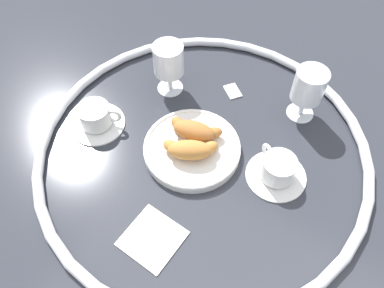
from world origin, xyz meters
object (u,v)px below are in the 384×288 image
at_px(croissant_small, 194,130).
at_px(sugar_packet, 233,91).
at_px(croissant_large, 190,149).
at_px(coffee_cup_far, 277,170).
at_px(folded_napkin, 152,238).
at_px(juice_glass_right, 309,88).
at_px(pastry_plate, 192,148).
at_px(juice_glass_left, 169,61).
at_px(coffee_cup_near, 96,118).

xyz_separation_m(croissant_small, sugar_packet, (-0.00, 0.19, -0.04)).
bearing_deg(croissant_large, coffee_cup_far, 19.91).
distance_m(coffee_cup_far, folded_napkin, 0.31).
bearing_deg(sugar_packet, coffee_cup_far, -3.12).
bearing_deg(juice_glass_right, croissant_large, -120.40).
height_order(croissant_large, sugar_packet, croissant_large).
distance_m(pastry_plate, juice_glass_left, 0.23).
relative_size(croissant_large, folded_napkin, 1.11).
height_order(pastry_plate, sugar_packet, pastry_plate).
relative_size(croissant_small, juice_glass_right, 0.95).
xyz_separation_m(juice_glass_left, folded_napkin, (0.21, -0.37, -0.09)).
relative_size(coffee_cup_near, coffee_cup_far, 1.00).
xyz_separation_m(croissant_large, croissant_small, (-0.02, 0.05, 0.00)).
bearing_deg(croissant_small, juice_glass_right, 50.58).
bearing_deg(folded_napkin, coffee_cup_far, 61.43).
bearing_deg(croissant_small, sugar_packet, 90.16).
distance_m(coffee_cup_near, folded_napkin, 0.33).
distance_m(pastry_plate, croissant_small, 0.04).
bearing_deg(sugar_packet, juice_glass_right, 45.52).
relative_size(coffee_cup_near, juice_glass_right, 0.97).
distance_m(coffee_cup_near, juice_glass_left, 0.22).
bearing_deg(pastry_plate, juice_glass_left, 138.30).
distance_m(croissant_small, folded_napkin, 0.26).
bearing_deg(juice_glass_left, sugar_packet, 27.79).
bearing_deg(coffee_cup_far, pastry_plate, -167.09).
height_order(juice_glass_left, juice_glass_right, same).
relative_size(croissant_large, coffee_cup_near, 0.89).
distance_m(croissant_large, sugar_packet, 0.25).
distance_m(croissant_small, coffee_cup_far, 0.21).
relative_size(sugar_packet, folded_napkin, 0.45).
distance_m(sugar_packet, folded_napkin, 0.45).
relative_size(coffee_cup_far, sugar_packet, 2.72).
relative_size(juice_glass_right, folded_napkin, 1.27).
bearing_deg(sugar_packet, folded_napkin, -45.27).
relative_size(croissant_large, sugar_packet, 2.43).
xyz_separation_m(croissant_small, folded_napkin, (0.06, -0.25, -0.04)).
distance_m(coffee_cup_far, sugar_packet, 0.27).
height_order(pastry_plate, juice_glass_right, juice_glass_right).
xyz_separation_m(juice_glass_left, juice_glass_right, (0.33, 0.10, -0.00)).
bearing_deg(croissant_large, pastry_plate, 112.94).
height_order(croissant_small, sugar_packet, croissant_small).
height_order(pastry_plate, croissant_large, croissant_large).
bearing_deg(juice_glass_left, croissant_large, -44.24).
distance_m(pastry_plate, juice_glass_right, 0.31).
distance_m(coffee_cup_near, sugar_packet, 0.36).
relative_size(juice_glass_left, sugar_packet, 2.80).
distance_m(croissant_small, sugar_packet, 0.19).
xyz_separation_m(coffee_cup_far, juice_glass_left, (-0.35, 0.10, 0.07)).
bearing_deg(croissant_small, folded_napkin, -76.72).
relative_size(pastry_plate, juice_glass_left, 1.62).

